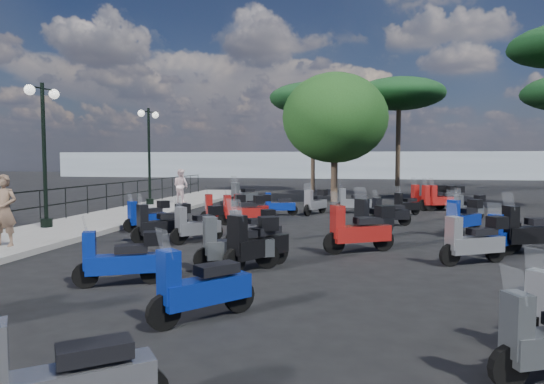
% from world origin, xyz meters
% --- Properties ---
extents(ground, '(120.00, 120.00, 0.00)m').
position_xyz_m(ground, '(0.00, 0.00, 0.00)').
color(ground, black).
rests_on(ground, ground).
extents(sidewalk, '(3.00, 30.00, 0.15)m').
position_xyz_m(sidewalk, '(-6.50, 3.00, 0.07)').
color(sidewalk, slate).
rests_on(sidewalk, ground).
extents(railing, '(0.04, 26.04, 1.10)m').
position_xyz_m(railing, '(-7.80, 2.80, 0.90)').
color(railing, black).
rests_on(railing, sidewalk).
extents(lamp_post_1, '(0.41, 1.30, 4.42)m').
position_xyz_m(lamp_post_1, '(-7.06, 0.04, 2.67)').
color(lamp_post_1, black).
rests_on(lamp_post_1, sidewalk).
extents(lamp_post_2, '(0.55, 1.28, 4.42)m').
position_xyz_m(lamp_post_2, '(-7.21, 7.63, 2.67)').
color(lamp_post_2, black).
rests_on(lamp_post_2, sidewalk).
extents(woman, '(0.69, 0.51, 1.75)m').
position_xyz_m(woman, '(-5.95, -3.04, 1.02)').
color(woman, brown).
rests_on(woman, sidewalk).
extents(pedestrian_far, '(0.96, 0.87, 1.62)m').
position_xyz_m(pedestrian_far, '(-6.08, 8.62, 0.96)').
color(pedestrian_far, silver).
rests_on(pedestrian_far, sidewalk).
extents(scooter_1, '(1.48, 0.89, 1.27)m').
position_xyz_m(scooter_1, '(-1.62, -5.38, 0.48)').
color(scooter_1, black).
rests_on(scooter_1, ground).
extents(scooter_2, '(1.14, 1.33, 1.28)m').
position_xyz_m(scooter_2, '(-1.80, -0.86, 0.48)').
color(scooter_2, black).
rests_on(scooter_2, ground).
extents(scooter_3, '(1.09, 1.28, 1.23)m').
position_xyz_m(scooter_3, '(-4.09, 0.86, 0.46)').
color(scooter_3, black).
rests_on(scooter_3, ground).
extents(scooter_4, '(1.42, 0.94, 1.25)m').
position_xyz_m(scooter_4, '(-1.48, 3.88, 0.47)').
color(scooter_4, black).
rests_on(scooter_4, ground).
extents(scooter_5, '(1.09, 1.62, 1.46)m').
position_xyz_m(scooter_5, '(-3.03, 8.82, 0.51)').
color(scooter_5, black).
rests_on(scooter_5, ground).
extents(scooter_7, '(1.08, 1.67, 1.49)m').
position_xyz_m(scooter_7, '(0.47, -3.68, 0.52)').
color(scooter_7, black).
rests_on(scooter_7, ground).
extents(scooter_8, '(1.14, 1.18, 1.19)m').
position_xyz_m(scooter_8, '(-0.30, -0.91, 0.45)').
color(scooter_8, black).
rests_on(scooter_8, ground).
extents(scooter_9, '(1.30, 1.33, 1.35)m').
position_xyz_m(scooter_9, '(-2.76, -1.00, 0.51)').
color(scooter_9, black).
rests_on(scooter_9, ground).
extents(scooter_10, '(1.51, 0.96, 1.31)m').
position_xyz_m(scooter_10, '(-1.51, 2.81, 0.49)').
color(scooter_10, black).
rests_on(scooter_10, ground).
extents(scooter_11, '(1.43, 0.70, 1.18)m').
position_xyz_m(scooter_11, '(-0.76, 5.57, 0.41)').
color(scooter_11, black).
rests_on(scooter_11, ground).
extents(scooter_12, '(1.18, 1.36, 1.35)m').
position_xyz_m(scooter_12, '(0.43, -6.90, 0.47)').
color(scooter_12, black).
rests_on(scooter_12, ground).
extents(scooter_13, '(1.63, 1.05, 1.42)m').
position_xyz_m(scooter_13, '(0.13, -3.80, 0.54)').
color(scooter_13, black).
rests_on(scooter_13, ground).
extents(scooter_14, '(1.70, 1.11, 1.49)m').
position_xyz_m(scooter_14, '(2.53, -1.45, 0.56)').
color(scooter_14, black).
rests_on(scooter_14, ground).
extents(scooter_15, '(1.44, 0.84, 1.24)m').
position_xyz_m(scooter_15, '(3.40, 3.31, 0.43)').
color(scooter_15, black).
rests_on(scooter_15, ground).
extents(scooter_16, '(0.88, 1.54, 1.31)m').
position_xyz_m(scooter_16, '(0.63, 6.26, 0.49)').
color(scooter_16, black).
rests_on(scooter_16, ground).
extents(scooter_17, '(1.60, 0.76, 1.32)m').
position_xyz_m(scooter_17, '(2.12, 7.01, 0.46)').
color(scooter_17, black).
rests_on(scooter_17, ground).
extents(scooter_20, '(1.52, 1.01, 1.34)m').
position_xyz_m(scooter_20, '(4.96, -2.27, 0.51)').
color(scooter_20, black).
rests_on(scooter_20, ground).
extents(scooter_21, '(1.18, 1.59, 1.48)m').
position_xyz_m(scooter_21, '(2.85, 0.71, 0.52)').
color(scooter_21, black).
rests_on(scooter_21, ground).
extents(scooter_22, '(1.26, 1.38, 1.36)m').
position_xyz_m(scooter_22, '(5.52, 1.95, 0.51)').
color(scooter_22, black).
rests_on(scooter_22, ground).
extents(scooter_23, '(1.71, 0.90, 1.43)m').
position_xyz_m(scooter_23, '(5.70, 8.68, 0.54)').
color(scooter_23, black).
rests_on(scooter_23, ground).
extents(scooter_26, '(1.78, 0.92, 1.48)m').
position_xyz_m(scooter_26, '(6.56, -0.84, 0.56)').
color(scooter_26, black).
rests_on(scooter_26, ground).
extents(scooter_27, '(1.10, 1.25, 1.25)m').
position_xyz_m(scooter_27, '(5.91, -0.95, 0.43)').
color(scooter_27, black).
rests_on(scooter_27, ground).
extents(scooter_28, '(1.31, 1.01, 1.21)m').
position_xyz_m(scooter_28, '(6.35, 5.52, 0.45)').
color(scooter_28, black).
rests_on(scooter_28, ground).
extents(scooter_29, '(1.13, 1.10, 1.18)m').
position_xyz_m(scooter_29, '(4.19, 6.51, 0.41)').
color(scooter_29, black).
rests_on(scooter_29, ground).
extents(scooter_30, '(1.71, 0.90, 1.43)m').
position_xyz_m(scooter_30, '(5.99, 8.69, 0.54)').
color(scooter_30, black).
rests_on(scooter_30, ground).
extents(scooter_31, '(1.71, 0.90, 1.43)m').
position_xyz_m(scooter_31, '(5.29, 9.05, 0.54)').
color(scooter_31, black).
rests_on(scooter_31, ground).
extents(scooter_32, '(1.51, 0.96, 1.31)m').
position_xyz_m(scooter_32, '(-2.25, 3.04, 0.49)').
color(scooter_32, black).
rests_on(scooter_32, ground).
extents(broadleaf_tree, '(5.52, 5.52, 6.72)m').
position_xyz_m(broadleaf_tree, '(0.97, 12.41, 4.37)').
color(broadleaf_tree, '#38281E').
rests_on(broadleaf_tree, ground).
extents(pine_0, '(5.36, 5.36, 6.98)m').
position_xyz_m(pine_0, '(4.43, 16.39, 6.02)').
color(pine_0, '#38281E').
rests_on(pine_0, ground).
extents(pine_2, '(5.93, 5.93, 7.34)m').
position_xyz_m(pine_2, '(-0.96, 19.58, 6.28)').
color(pine_2, '#38281E').
rests_on(pine_2, ground).
extents(distant_hills, '(70.00, 8.00, 3.00)m').
position_xyz_m(distant_hills, '(0.00, 45.00, 1.50)').
color(distant_hills, gray).
rests_on(distant_hills, ground).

